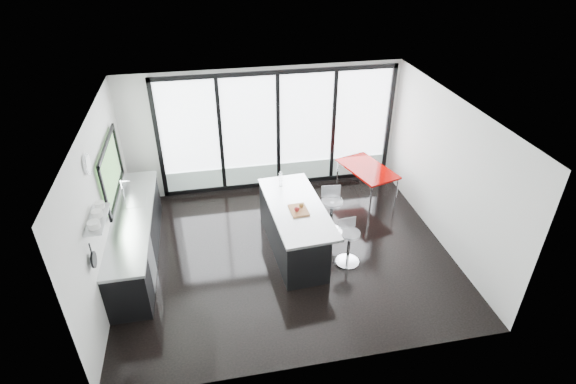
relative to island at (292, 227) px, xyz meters
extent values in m
cube|color=black|center=(-0.15, -0.13, -0.48)|extent=(6.00, 5.00, 0.00)
cube|color=white|center=(-0.15, -0.13, 2.32)|extent=(6.00, 5.00, 0.00)
cube|color=beige|center=(-0.15, 2.37, 0.92)|extent=(6.00, 0.00, 2.80)
cube|color=white|center=(0.15, 2.34, 0.92)|extent=(5.00, 0.02, 2.50)
cube|color=gray|center=(0.15, 2.30, -0.11)|extent=(5.00, 0.02, 0.44)
cube|color=black|center=(-1.10, 2.30, 0.92)|extent=(0.08, 0.04, 2.50)
cube|color=black|center=(0.15, 2.30, 0.92)|extent=(0.08, 0.04, 2.50)
cube|color=black|center=(1.40, 2.30, 0.92)|extent=(0.08, 0.04, 2.50)
cube|color=beige|center=(-0.15, -2.63, 0.92)|extent=(6.00, 0.00, 2.80)
cube|color=beige|center=(-3.15, -0.13, 0.92)|extent=(0.00, 5.00, 2.80)
cube|color=#568E4A|center=(-3.12, 0.77, 1.12)|extent=(0.02, 1.60, 0.90)
cube|color=#AAADAF|center=(-3.02, -0.98, 1.27)|extent=(0.25, 0.80, 0.03)
cylinder|color=white|center=(-3.12, -0.43, 1.87)|extent=(0.04, 0.30, 0.30)
cylinder|color=black|center=(-3.09, -1.38, 0.87)|extent=(0.03, 0.24, 0.24)
cube|color=beige|center=(2.85, -0.13, 0.92)|extent=(0.00, 5.00, 2.80)
cube|color=black|center=(-2.82, 0.27, -0.04)|extent=(0.65, 3.20, 0.87)
cube|color=#AAADAF|center=(-2.82, 0.27, 0.42)|extent=(0.69, 3.24, 0.05)
cube|color=#AAADAF|center=(-2.82, 0.77, 0.42)|extent=(0.45, 0.48, 0.06)
cylinder|color=silver|center=(-2.97, 0.77, 0.66)|extent=(0.02, 0.02, 0.44)
cube|color=#AAADAF|center=(-2.51, -0.48, -0.06)|extent=(0.03, 0.60, 0.80)
cube|color=black|center=(-0.01, 0.00, -0.03)|extent=(0.90, 2.27, 0.88)
cube|color=#AAADAF|center=(0.08, 0.00, 0.43)|extent=(1.10, 2.34, 0.05)
cube|color=#AF7142|center=(0.08, -0.15, 0.47)|extent=(0.33, 0.42, 0.03)
sphere|color=maroon|center=(0.04, -0.20, 0.53)|extent=(0.10, 0.10, 0.09)
sphere|color=brown|center=(0.14, -0.09, 0.53)|extent=(0.09, 0.09, 0.09)
cylinder|color=silver|center=(-0.07, 0.76, 0.60)|extent=(0.08, 0.08, 0.28)
cylinder|color=silver|center=(0.90, -0.62, -0.13)|extent=(0.47, 0.47, 0.69)
cylinder|color=silver|center=(0.85, 0.32, -0.09)|extent=(0.52, 0.52, 0.77)
cube|color=#880200|center=(1.97, 1.49, -0.11)|extent=(1.14, 1.53, 0.73)
camera|label=1|loc=(-1.37, -6.59, 4.92)|focal=28.00mm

